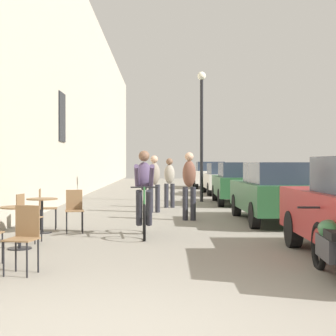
% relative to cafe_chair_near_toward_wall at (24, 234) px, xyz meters
% --- Properties ---
extents(ground_plane, '(88.00, 88.00, 0.00)m').
position_rel_cafe_chair_near_toward_wall_xyz_m(ground_plane, '(1.60, -2.46, -0.52)').
color(ground_plane, gray).
extents(building_facade_left, '(0.54, 68.00, 9.28)m').
position_rel_cafe_chair_near_toward_wall_xyz_m(building_facade_left, '(-1.85, 11.54, 4.12)').
color(building_facade_left, '#B7AD99').
rests_on(building_facade_left, ground_plane).
extents(cafe_chair_near_toward_wall, '(0.45, 0.45, 0.89)m').
position_rel_cafe_chair_near_toward_wall_xyz_m(cafe_chair_near_toward_wall, '(0.00, 0.00, 0.00)').
color(cafe_chair_near_toward_wall, black).
rests_on(cafe_chair_near_toward_wall, ground_plane).
extents(cafe_table_mid, '(0.64, 0.64, 0.72)m').
position_rel_cafe_chair_near_toward_wall_xyz_m(cafe_table_mid, '(-0.58, 1.94, 0.00)').
color(cafe_table_mid, black).
rests_on(cafe_table_mid, ground_plane).
extents(cafe_chair_mid_toward_street, '(0.43, 0.43, 0.89)m').
position_rel_cafe_chair_near_toward_wall_xyz_m(cafe_chair_mid_toward_street, '(-0.66, 2.64, 0.00)').
color(cafe_chair_mid_toward_street, black).
rests_on(cafe_chair_mid_toward_street, ground_plane).
extents(cafe_table_far, '(0.64, 0.64, 0.72)m').
position_rel_cafe_chair_near_toward_wall_xyz_m(cafe_table_far, '(-0.66, 3.96, 0.00)').
color(cafe_table_far, black).
rests_on(cafe_table_far, ground_plane).
extents(cafe_chair_far_toward_street, '(0.43, 0.43, 0.89)m').
position_rel_cafe_chair_near_toward_wall_xyz_m(cafe_chair_far_toward_street, '(-0.73, 4.56, 0.00)').
color(cafe_chair_far_toward_street, black).
rests_on(cafe_chair_far_toward_street, ground_plane).
extents(cafe_chair_far_toward_wall, '(0.45, 0.45, 0.89)m').
position_rel_cafe_chair_near_toward_wall_xyz_m(cafe_chair_far_toward_wall, '(0.00, 4.04, 0.00)').
color(cafe_chair_far_toward_wall, black).
rests_on(cafe_chair_far_toward_wall, ground_plane).
extents(cyclist_on_bicycle, '(0.52, 1.76, 1.74)m').
position_rel_cafe_chair_near_toward_wall_xyz_m(cyclist_on_bicycle, '(1.48, 3.52, 0.29)').
color(cyclist_on_bicycle, black).
rests_on(cyclist_on_bicycle, ground_plane).
extents(pedestrian_near, '(0.37, 0.29, 1.73)m').
position_rel_cafe_chair_near_toward_wall_xyz_m(pedestrian_near, '(2.55, 6.27, 0.46)').
color(pedestrian_near, '#26262D').
rests_on(pedestrian_near, ground_plane).
extents(pedestrian_mid, '(0.36, 0.27, 1.68)m').
position_rel_cafe_chair_near_toward_wall_xyz_m(pedestrian_mid, '(1.63, 8.38, 0.43)').
color(pedestrian_mid, '#26262D').
rests_on(pedestrian_mid, ground_plane).
extents(pedestrian_far, '(0.34, 0.24, 1.61)m').
position_rel_cafe_chair_near_toward_wall_xyz_m(pedestrian_far, '(2.12, 10.00, 0.39)').
color(pedestrian_far, '#26262D').
rests_on(pedestrian_far, ground_plane).
extents(street_lamp, '(0.32, 0.32, 4.90)m').
position_rel_cafe_chair_near_toward_wall_xyz_m(street_lamp, '(3.38, 12.63, 2.59)').
color(street_lamp, black).
rests_on(street_lamp, ground_plane).
extents(parked_car_second, '(1.76, 4.14, 1.47)m').
position_rel_cafe_chair_near_toward_wall_xyz_m(parked_car_second, '(4.68, 5.81, 0.25)').
color(parked_car_second, '#23512D').
rests_on(parked_car_second, ground_plane).
extents(parked_car_third, '(1.88, 4.22, 1.48)m').
position_rel_cafe_chair_near_toward_wall_xyz_m(parked_car_third, '(4.66, 11.56, 0.25)').
color(parked_car_third, '#23512D').
rests_on(parked_car_third, ground_plane).
extents(parked_car_fourth, '(1.73, 4.07, 1.45)m').
position_rel_cafe_chair_near_toward_wall_xyz_m(parked_car_fourth, '(4.77, 17.14, 0.23)').
color(parked_car_fourth, beige).
rests_on(parked_car_fourth, ground_plane).
extents(parked_car_fifth, '(1.90, 4.34, 1.53)m').
position_rel_cafe_chair_near_toward_wall_xyz_m(parked_car_fifth, '(4.70, 23.35, 0.28)').
color(parked_car_fifth, beige).
rests_on(parked_car_fifth, ground_plane).
extents(parked_motorcycle, '(0.62, 2.15, 0.92)m').
position_rel_cafe_chair_near_toward_wall_xyz_m(parked_motorcycle, '(3.93, -0.47, -0.11)').
color(parked_motorcycle, black).
rests_on(parked_motorcycle, ground_plane).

